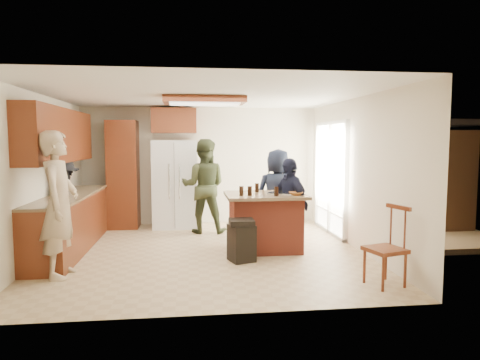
{
  "coord_description": "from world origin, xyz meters",
  "views": [
    {
      "loc": [
        -0.25,
        -6.77,
        1.79
      ],
      "look_at": [
        0.57,
        0.16,
        1.15
      ],
      "focal_mm": 32.0,
      "sensor_mm": 36.0,
      "label": 1
    }
  ],
  "objects": [
    {
      "name": "island_items",
      "position": [
        1.15,
        -0.05,
        0.97
      ],
      "size": [
        1.01,
        0.64,
        0.15
      ],
      "color": "silver",
      "rests_on": "kitchen_island"
    },
    {
      "name": "trash_bin",
      "position": [
        0.51,
        -0.56,
        0.32
      ],
      "size": [
        0.43,
        0.43,
        0.63
      ],
      "color": "black",
      "rests_on": "ground"
    },
    {
      "name": "person_behind_right",
      "position": [
        1.33,
        0.77,
        0.82
      ],
      "size": [
        0.82,
        0.54,
        1.65
      ],
      "primitive_type": "imported",
      "rotation": [
        0.0,
        0.0,
        3.12
      ],
      "color": "black",
      "rests_on": "ground"
    },
    {
      "name": "room_shell",
      "position": [
        4.37,
        1.64,
        0.87
      ],
      "size": [
        8.0,
        5.2,
        5.0
      ],
      "color": "tan",
      "rests_on": "ground"
    },
    {
      "name": "refrigerator",
      "position": [
        -0.55,
        2.12,
        0.9
      ],
      "size": [
        0.9,
        0.76,
        1.8
      ],
      "color": "white",
      "rests_on": "ground"
    },
    {
      "name": "left_cabinetry",
      "position": [
        -2.24,
        0.4,
        0.96
      ],
      "size": [
        0.64,
        3.0,
        2.3
      ],
      "color": "maroon",
      "rests_on": "ground"
    },
    {
      "name": "back_wall_units",
      "position": [
        -1.33,
        2.2,
        1.38
      ],
      "size": [
        1.8,
        0.6,
        2.45
      ],
      "color": "maroon",
      "rests_on": "ground"
    },
    {
      "name": "person_counter",
      "position": [
        -2.33,
        0.45,
        0.76
      ],
      "size": [
        0.79,
        1.08,
        1.52
      ],
      "primitive_type": "imported",
      "rotation": [
        0.0,
        0.0,
        1.96
      ],
      "color": "black",
      "rests_on": "ground"
    },
    {
      "name": "person_front_left",
      "position": [
        -1.95,
        -0.99,
        0.96
      ],
      "size": [
        0.52,
        0.71,
        1.93
      ],
      "primitive_type": "imported",
      "rotation": [
        0.0,
        0.0,
        1.56
      ],
      "color": "tan",
      "rests_on": "ground"
    },
    {
      "name": "person_side_right",
      "position": [
        1.39,
        0.11,
        0.75
      ],
      "size": [
        0.77,
        0.99,
        1.51
      ],
      "primitive_type": "imported",
      "rotation": [
        0.0,
        0.0,
        -1.15
      ],
      "color": "black",
      "rests_on": "ground"
    },
    {
      "name": "kitchen_island",
      "position": [
        0.97,
        0.06,
        0.47
      ],
      "size": [
        1.28,
        1.03,
        0.93
      ],
      "color": "#A13B29",
      "rests_on": "ground"
    },
    {
      "name": "spindle_chair",
      "position": [
        2.16,
        -1.84,
        0.45
      ],
      "size": [
        0.52,
        0.52,
        0.99
      ],
      "color": "maroon",
      "rests_on": "ground"
    },
    {
      "name": "person_behind_left",
      "position": [
        0.02,
        1.52,
        0.91
      ],
      "size": [
        0.96,
        0.67,
        1.83
      ],
      "primitive_type": "imported",
      "rotation": [
        0.0,
        0.0,
        3.0
      ],
      "color": "#343C23",
      "rests_on": "ground"
    }
  ]
}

